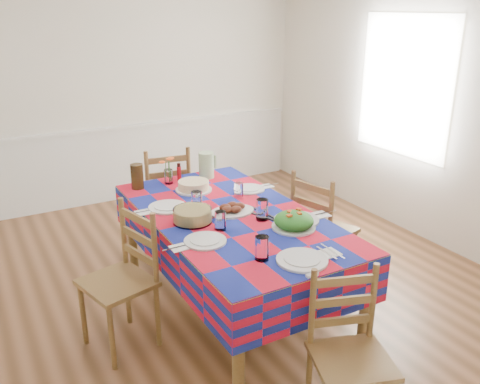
% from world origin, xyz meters
% --- Properties ---
extents(room, '(4.58, 5.08, 2.78)m').
position_xyz_m(room, '(0.00, 0.00, 1.35)').
color(room, brown).
rests_on(room, ground).
extents(wainscot, '(4.41, 0.06, 0.92)m').
position_xyz_m(wainscot, '(0.00, 2.48, 0.49)').
color(wainscot, white).
rests_on(wainscot, room).
extents(window_right, '(0.00, 1.40, 1.40)m').
position_xyz_m(window_right, '(2.23, 0.30, 1.50)').
color(window_right, white).
rests_on(window_right, room).
extents(dining_table, '(1.13, 2.10, 0.82)m').
position_xyz_m(dining_table, '(-0.12, -0.36, 0.73)').
color(dining_table, brown).
rests_on(dining_table, room).
extents(setting_near_head, '(0.51, 0.34, 0.15)m').
position_xyz_m(setting_near_head, '(-0.16, -1.16, 0.85)').
color(setting_near_head, silver).
rests_on(setting_near_head, dining_table).
extents(setting_left_near, '(0.51, 0.30, 0.14)m').
position_xyz_m(setting_left_near, '(-0.43, -0.64, 0.85)').
color(setting_left_near, silver).
rests_on(setting_left_near, dining_table).
extents(setting_left_far, '(0.54, 0.32, 0.14)m').
position_xyz_m(setting_left_far, '(-0.42, -0.06, 0.85)').
color(setting_left_far, silver).
rests_on(setting_left_far, dining_table).
extents(setting_right_near, '(0.61, 0.35, 0.16)m').
position_xyz_m(setting_right_near, '(0.16, -0.64, 0.85)').
color(setting_right_near, silver).
rests_on(setting_right_near, dining_table).
extents(setting_right_far, '(0.49, 0.28, 0.13)m').
position_xyz_m(setting_right_far, '(0.21, -0.01, 0.85)').
color(setting_right_far, silver).
rests_on(setting_right_far, dining_table).
extents(meat_platter, '(0.34, 0.25, 0.07)m').
position_xyz_m(meat_platter, '(-0.10, -0.33, 0.84)').
color(meat_platter, silver).
rests_on(meat_platter, dining_table).
extents(salad_platter, '(0.31, 0.31, 0.13)m').
position_xyz_m(salad_platter, '(0.14, -0.78, 0.87)').
color(salad_platter, silver).
rests_on(salad_platter, dining_table).
extents(pasta_bowl, '(0.28, 0.28, 0.10)m').
position_xyz_m(pasta_bowl, '(-0.43, -0.34, 0.87)').
color(pasta_bowl, white).
rests_on(pasta_bowl, dining_table).
extents(cake, '(0.30, 0.30, 0.08)m').
position_xyz_m(cake, '(-0.15, 0.25, 0.86)').
color(cake, silver).
rests_on(cake, dining_table).
extents(serving_utensils, '(0.15, 0.34, 0.01)m').
position_xyz_m(serving_utensils, '(0.07, -0.49, 0.82)').
color(serving_utensils, black).
rests_on(serving_utensils, dining_table).
extents(flower_vase, '(0.15, 0.12, 0.24)m').
position_xyz_m(flower_vase, '(-0.26, 0.52, 0.92)').
color(flower_vase, white).
rests_on(flower_vase, dining_table).
extents(hot_sauce, '(0.04, 0.04, 0.16)m').
position_xyz_m(hot_sauce, '(-0.15, 0.55, 0.90)').
color(hot_sauce, '#B60E16').
rests_on(hot_sauce, dining_table).
extents(green_pitcher, '(0.13, 0.13, 0.23)m').
position_xyz_m(green_pitcher, '(0.09, 0.51, 0.93)').
color(green_pitcher, '#9BC087').
rests_on(green_pitcher, dining_table).
extents(tea_pitcher, '(0.11, 0.11, 0.21)m').
position_xyz_m(tea_pitcher, '(-0.54, 0.53, 0.92)').
color(tea_pitcher, black).
rests_on(tea_pitcher, dining_table).
extents(name_card, '(0.08, 0.02, 0.02)m').
position_xyz_m(name_card, '(-0.15, -1.38, 0.83)').
color(name_card, silver).
rests_on(name_card, dining_table).
extents(chair_near, '(0.52, 0.51, 0.94)m').
position_xyz_m(chair_near, '(-0.11, -1.69, 0.46)').
color(chair_near, brown).
rests_on(chair_near, room).
extents(chair_far, '(0.51, 0.50, 1.04)m').
position_xyz_m(chair_far, '(-0.13, 0.96, 0.51)').
color(chair_far, brown).
rests_on(chair_far, room).
extents(chair_left, '(0.53, 0.54, 1.01)m').
position_xyz_m(chair_left, '(-0.96, -0.35, 0.50)').
color(chair_left, brown).
rests_on(chair_left, room).
extents(chair_right, '(0.53, 0.54, 1.02)m').
position_xyz_m(chair_right, '(0.72, -0.37, 0.50)').
color(chair_right, brown).
rests_on(chair_right, room).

